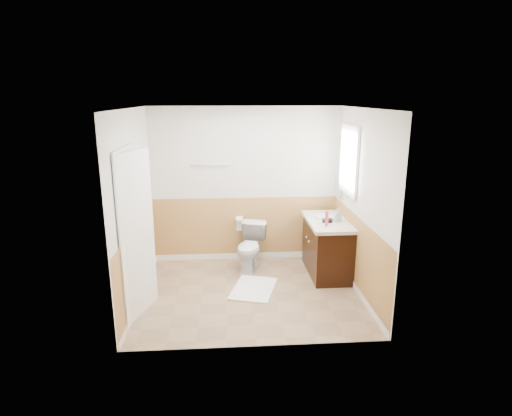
{
  "coord_description": "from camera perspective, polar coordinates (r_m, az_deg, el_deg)",
  "views": [
    {
      "loc": [
        -0.3,
        -5.34,
        2.65
      ],
      "look_at": [
        0.1,
        0.25,
        1.15
      ],
      "focal_mm": 29.5,
      "sensor_mm": 36.0,
      "label": 1
    }
  ],
  "objects": [
    {
      "name": "tp_roll",
      "position": [
        6.85,
        -2.26,
        -1.56
      ],
      "size": [
        0.1,
        0.11,
        0.11
      ],
      "primitive_type": "cylinder",
      "rotation": [
        0.0,
        1.57,
        0.0
      ],
      "color": "white",
      "rests_on": "tp_holder_bar"
    },
    {
      "name": "hair_dryer_body",
      "position": [
        6.24,
        9.63,
        -1.65
      ],
      "size": [
        0.14,
        0.07,
        0.07
      ],
      "primitive_type": "cylinder",
      "rotation": [
        0.0,
        1.57,
        0.0
      ],
      "color": "black",
      "rests_on": "countertop"
    },
    {
      "name": "wainscot_front",
      "position": [
        4.59,
        0.14,
        -12.91
      ],
      "size": [
        3.0,
        0.0,
        3.0
      ],
      "primitive_type": "plane",
      "rotation": [
        -1.57,
        0.0,
        0.0
      ],
      "color": "tan",
      "rests_on": "floor"
    },
    {
      "name": "tp_sheet",
      "position": [
        6.88,
        -2.25,
        -2.44
      ],
      "size": [
        0.1,
        0.01,
        0.16
      ],
      "primitive_type": "cube",
      "color": "white",
      "rests_on": "tp_roll"
    },
    {
      "name": "vanity_knob_left",
      "position": [
        6.32,
        7.23,
        -4.53
      ],
      "size": [
        0.03,
        0.03,
        0.03
      ],
      "primitive_type": "sphere",
      "color": "silver",
      "rests_on": "vanity_cabinet"
    },
    {
      "name": "towel_bar",
      "position": [
        6.67,
        -6.23,
        5.85
      ],
      "size": [
        0.62,
        0.02,
        0.02
      ],
      "primitive_type": "cylinder",
      "rotation": [
        0.0,
        1.57,
        0.0
      ],
      "color": "silver",
      "rests_on": "wall_back"
    },
    {
      "name": "tp_holder_bar",
      "position": [
        6.85,
        -2.26,
        -1.56
      ],
      "size": [
        0.14,
        0.02,
        0.02
      ],
      "primitive_type": "cylinder",
      "rotation": [
        0.0,
        1.57,
        0.0
      ],
      "color": "silver",
      "rests_on": "wall_back"
    },
    {
      "name": "door_frame",
      "position": [
        5.28,
        -16.79,
        -3.53
      ],
      "size": [
        0.02,
        0.92,
        2.1
      ],
      "primitive_type": "cube",
      "color": "white",
      "rests_on": "wall_left"
    },
    {
      "name": "vanity_knob_right",
      "position": [
        6.51,
        6.89,
        -3.95
      ],
      "size": [
        0.03,
        0.03,
        0.03
      ],
      "primitive_type": "sphere",
      "color": "silver",
      "rests_on": "vanity_cabinet"
    },
    {
      "name": "ceiling",
      "position": [
        5.35,
        -0.9,
        13.39
      ],
      "size": [
        3.0,
        3.0,
        0.0
      ],
      "primitive_type": "plane",
      "rotation": [
        3.14,
        0.0,
        0.0
      ],
      "color": "white",
      "rests_on": "floor"
    },
    {
      "name": "mirror_panel",
      "position": [
        6.77,
        11.22,
        5.35
      ],
      "size": [
        0.02,
        0.35,
        0.9
      ],
      "primitive_type": "cube",
      "color": "silver",
      "rests_on": "wall_right"
    },
    {
      "name": "wall_back",
      "position": [
        6.79,
        -1.48,
        3.08
      ],
      "size": [
        3.0,
        0.0,
        3.0
      ],
      "primitive_type": "plane",
      "rotation": [
        1.57,
        0.0,
        0.0
      ],
      "color": "silver",
      "rests_on": "floor"
    },
    {
      "name": "wall_front",
      "position": [
        4.28,
        0.16,
        -4.07
      ],
      "size": [
        3.0,
        0.0,
        3.0
      ],
      "primitive_type": "plane",
      "rotation": [
        -1.57,
        0.0,
        0.0
      ],
      "color": "silver",
      "rests_on": "floor"
    },
    {
      "name": "wainscot_back",
      "position": [
        6.97,
        -1.44,
        -2.98
      ],
      "size": [
        3.0,
        0.0,
        3.0
      ],
      "primitive_type": "plane",
      "rotation": [
        1.57,
        0.0,
        0.0
      ],
      "color": "tan",
      "rests_on": "floor"
    },
    {
      "name": "wall_left",
      "position": [
        5.64,
        -16.24,
        0.03
      ],
      "size": [
        0.0,
        3.0,
        3.0
      ],
      "primitive_type": "plane",
      "rotation": [
        1.57,
        0.0,
        1.57
      ],
      "color": "silver",
      "rests_on": "floor"
    },
    {
      "name": "hair_dryer_handle",
      "position": [
        6.24,
        9.37,
        -1.94
      ],
      "size": [
        0.03,
        0.03,
        0.07
      ],
      "primitive_type": "cylinder",
      "color": "black",
      "rests_on": "countertop"
    },
    {
      "name": "wall_right",
      "position": [
        5.8,
        14.11,
        0.58
      ],
      "size": [
        0.0,
        3.0,
        3.0
      ],
      "primitive_type": "plane",
      "rotation": [
        1.57,
        0.0,
        -1.57
      ],
      "color": "silver",
      "rests_on": "floor"
    },
    {
      "name": "wainscot_right",
      "position": [
        6.02,
        13.55,
        -6.35
      ],
      "size": [
        0.0,
        2.6,
        2.6
      ],
      "primitive_type": "plane",
      "rotation": [
        1.57,
        0.0,
        -1.57
      ],
      "color": "tan",
      "rests_on": "floor"
    },
    {
      "name": "soap_dispenser",
      "position": [
        6.31,
        11.07,
        -0.97
      ],
      "size": [
        0.1,
        0.1,
        0.19
      ],
      "primitive_type": "imported",
      "rotation": [
        0.0,
        0.0,
        0.15
      ],
      "color": "#9398A5",
      "rests_on": "countertop"
    },
    {
      "name": "floor",
      "position": [
        5.96,
        -0.8,
        -11.39
      ],
      "size": [
        3.0,
        3.0,
        0.0
      ],
      "primitive_type": "plane",
      "color": "#8C7051",
      "rests_on": "ground"
    },
    {
      "name": "door_knob",
      "position": [
        5.58,
        -14.65,
        -3.24
      ],
      "size": [
        0.06,
        0.06,
        0.06
      ],
      "primitive_type": "sphere",
      "color": "silver",
      "rests_on": "door"
    },
    {
      "name": "toilet",
      "position": [
        6.6,
        -0.76,
        -5.35
      ],
      "size": [
        0.58,
        0.78,
        0.71
      ],
      "primitive_type": "imported",
      "rotation": [
        0.0,
        0.0,
        -0.29
      ],
      "color": "silver",
      "rests_on": "floor"
    },
    {
      "name": "countertop",
      "position": [
        6.39,
        9.69,
        -1.82
      ],
      "size": [
        0.6,
        1.15,
        0.05
      ],
      "primitive_type": "cube",
      "color": "beige",
      "rests_on": "vanity_cabinet"
    },
    {
      "name": "wainscot_left",
      "position": [
        5.87,
        -15.59,
        -7.06
      ],
      "size": [
        0.0,
        2.6,
        2.6
      ],
      "primitive_type": "plane",
      "rotation": [
        1.57,
        0.0,
        1.57
      ],
      "color": "tan",
      "rests_on": "floor"
    },
    {
      "name": "vanity_cabinet",
      "position": [
        6.53,
        9.61,
        -5.39
      ],
      "size": [
        0.55,
        1.1,
        0.8
      ],
      "primitive_type": "cube",
      "color": "black",
      "rests_on": "floor"
    },
    {
      "name": "sink_basin",
      "position": [
        6.52,
        9.48,
        -1.14
      ],
      "size": [
        0.36,
        0.36,
        0.02
      ],
      "primitive_type": "cylinder",
      "color": "white",
      "rests_on": "countertop"
    },
    {
      "name": "bath_mat",
      "position": [
        6.05,
        -0.33,
        -10.86
      ],
      "size": [
        0.76,
        0.92,
        0.02
      ],
      "primitive_type": "cube",
      "rotation": [
        0.0,
        0.0,
        -0.29
      ],
      "color": "white",
      "rests_on": "floor"
    },
    {
      "name": "window_frame",
      "position": [
        6.25,
        12.48,
        6.36
      ],
      "size": [
        0.04,
        0.8,
        1.0
      ],
      "primitive_type": "cube",
      "color": "white",
      "rests_on": "wall_right"
    },
    {
      "name": "window_glass",
      "position": [
        6.25,
        12.62,
        6.36
      ],
      "size": [
        0.01,
        0.7,
        0.9
      ],
      "primitive_type": "cube",
      "color": "white",
      "rests_on": "wall_right"
    },
    {
      "name": "lotion_bottle",
      "position": [
        6.06,
        9.56,
        -1.41
      ],
      "size": [
        0.05,
        0.05,
        0.22
      ],
      "primitive_type": "cylinder",
      "color": "#CB344F",
      "rests_on": "countertop"
    },
    {
      "name": "faucet",
      "position": [
        6.55,
        11.03,
        -0.6
      ],
      "size": [
        0.02,
        0.02,
        0.14
      ],
      "primitive_type": "cylinder",
      "color": "silver",
      "rests_on": "countertop"
    },
    {
      "name": "door",
      "position": [
        5.26,
        -15.97,
        -3.63
      ],
      "size": [
        0.29,
        0.78,
        2.04
      ],
      "primitive_type": "cube",
      "rotation": [
        0.0,
        0.0,
        -0.31
      ],
      "color": "white",
      "rests_on": "wall_left"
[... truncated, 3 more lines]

